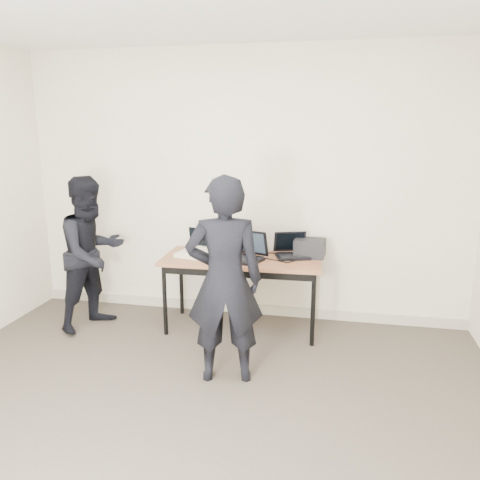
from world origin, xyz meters
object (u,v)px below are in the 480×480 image
(leather_satchel, at_px, (228,239))
(person_observer, at_px, (92,253))
(equipment_box, at_px, (310,248))
(person_typist, at_px, (224,281))
(laptop_beige, at_px, (197,250))
(laptop_center, at_px, (246,253))
(desk, at_px, (242,264))
(laptop_right, at_px, (292,251))

(leather_satchel, xyz_separation_m, person_observer, (-1.25, -0.43, -0.10))
(equipment_box, bearing_deg, person_typist, -117.03)
(laptop_beige, height_order, laptop_center, laptop_beige)
(desk, distance_m, laptop_beige, 0.46)
(laptop_center, height_order, person_observer, person_observer)
(laptop_center, xyz_separation_m, person_observer, (-1.48, -0.16, -0.04))
(person_observer, bearing_deg, desk, -57.45)
(equipment_box, xyz_separation_m, person_observer, (-2.06, -0.40, -0.06))
(laptop_right, bearing_deg, person_typist, -128.06)
(laptop_center, xyz_separation_m, laptop_right, (0.41, 0.20, -0.01))
(laptop_center, relative_size, person_typist, 0.27)
(laptop_beige, distance_m, person_observer, 1.02)
(desk, relative_size, equipment_box, 5.27)
(laptop_right, height_order, person_typist, person_typist)
(laptop_beige, xyz_separation_m, leather_satchel, (0.26, 0.20, 0.07))
(laptop_right, bearing_deg, equipment_box, -5.61)
(desk, height_order, laptop_right, laptop_right)
(desk, xyz_separation_m, equipment_box, (0.63, 0.19, 0.14))
(laptop_center, distance_m, person_typist, 0.89)
(leather_satchel, distance_m, equipment_box, 0.81)
(laptop_right, bearing_deg, person_observer, 173.05)
(desk, height_order, laptop_center, laptop_center)
(laptop_right, xyz_separation_m, person_observer, (-1.89, -0.36, -0.03))
(leather_satchel, bearing_deg, person_typist, -75.55)
(laptop_beige, height_order, leather_satchel, laptop_beige)
(laptop_beige, relative_size, person_observer, 0.26)
(laptop_center, bearing_deg, person_typist, -70.50)
(equipment_box, bearing_deg, person_observer, -169.13)
(laptop_beige, distance_m, laptop_right, 0.91)
(laptop_center, relative_size, laptop_right, 1.12)
(laptop_beige, relative_size, equipment_box, 1.34)
(laptop_center, bearing_deg, equipment_box, 40.79)
(laptop_center, height_order, person_typist, person_typist)
(person_typist, bearing_deg, laptop_right, -123.62)
(equipment_box, height_order, person_typist, person_typist)
(desk, distance_m, equipment_box, 0.67)
(laptop_beige, distance_m, person_typist, 1.08)
(laptop_center, height_order, leather_satchel, laptop_center)
(desk, relative_size, laptop_right, 3.92)
(laptop_center, bearing_deg, laptop_beige, -168.76)
(leather_satchel, relative_size, person_typist, 0.23)
(equipment_box, height_order, person_observer, person_observer)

